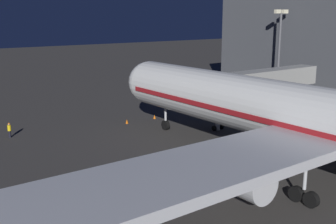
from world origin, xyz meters
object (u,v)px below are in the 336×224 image
at_px(airliner_at_gate, 332,124).
at_px(traffic_cone_nose_port, 155,117).
at_px(ground_crew_under_port_wing, 9,129).
at_px(apron_floodlight_mast, 279,48).
at_px(traffic_cone_nose_starboard, 127,121).
at_px(jet_bridge, 253,81).

distance_m(airliner_at_gate, traffic_cone_nose_port, 28.14).
bearing_deg(ground_crew_under_port_wing, apron_floodlight_mast, 173.93).
bearing_deg(airliner_at_gate, traffic_cone_nose_port, -94.56).
relative_size(airliner_at_gate, apron_floodlight_mast, 3.88).
bearing_deg(traffic_cone_nose_starboard, airliner_at_gate, 94.56).
height_order(airliner_at_gate, traffic_cone_nose_port, airliner_at_gate).
relative_size(jet_bridge, ground_crew_under_port_wing, 11.71).
bearing_deg(apron_floodlight_mast, jet_bridge, 27.60).
xyz_separation_m(jet_bridge, traffic_cone_nose_starboard, (13.34, -9.37, -5.19)).
bearing_deg(jet_bridge, traffic_cone_nose_starboard, -35.09).
distance_m(airliner_at_gate, apron_floodlight_mast, 36.37).
height_order(airliner_at_gate, jet_bridge, airliner_at_gate).
height_order(apron_floodlight_mast, traffic_cone_nose_starboard, apron_floodlight_mast).
distance_m(jet_bridge, traffic_cone_nose_port, 13.95).
distance_m(apron_floodlight_mast, traffic_cone_nose_port, 24.85).
relative_size(traffic_cone_nose_port, traffic_cone_nose_starboard, 1.00).
bearing_deg(airliner_at_gate, apron_floodlight_mast, -134.75).
distance_m(apron_floodlight_mast, traffic_cone_nose_starboard, 29.02).
bearing_deg(traffic_cone_nose_port, traffic_cone_nose_starboard, 0.00).
bearing_deg(ground_crew_under_port_wing, traffic_cone_nose_starboard, 169.66).
bearing_deg(airliner_at_gate, ground_crew_under_port_wing, -61.53).
bearing_deg(apron_floodlight_mast, traffic_cone_nose_starboard, -3.85).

